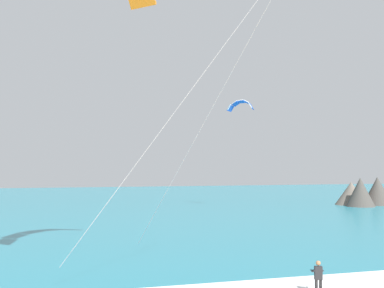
% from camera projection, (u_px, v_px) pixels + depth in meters
% --- Properties ---
extents(sea, '(200.00, 120.00, 0.20)m').
position_uv_depth(sea, '(150.00, 202.00, 80.93)').
color(sea, teal).
rests_on(sea, ground).
extents(surf_foam, '(200.00, 3.09, 0.04)m').
position_uv_depth(surf_foam, '(380.00, 279.00, 24.43)').
color(surf_foam, white).
rests_on(surf_foam, sea).
extents(kitesurfer, '(0.61, 0.61, 1.69)m').
position_uv_depth(kitesurfer, '(318.00, 277.00, 21.64)').
color(kitesurfer, '#232328').
rests_on(kitesurfer, ground).
extents(kite_distant, '(2.93, 3.78, 1.55)m').
position_uv_depth(kite_distant, '(241.00, 104.00, 66.74)').
color(kite_distant, blue).
extents(headland_right, '(8.87, 7.94, 4.45)m').
position_uv_depth(headland_right, '(366.00, 193.00, 71.99)').
color(headland_right, '#47423D').
rests_on(headland_right, ground).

